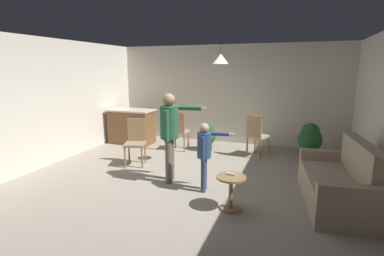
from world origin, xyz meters
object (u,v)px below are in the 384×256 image
object	(u,v)px
person_adult	(170,128)
dining_chair_centre_back	(135,140)
kitchen_counter	(132,126)
potted_plant_by_wall	(310,139)
person_child	(205,150)
dining_chair_by_counter	(257,134)
dining_chair_near_wall	(179,130)
spare_remote_on_table	(231,174)
potted_plant_corner	(207,136)
couch_floral	(339,184)
side_table_by_couch	(231,189)

from	to	relation	value
person_adult	dining_chair_centre_back	world-z (taller)	person_adult
kitchen_counter	potted_plant_by_wall	distance (m)	4.64
person_child	potted_plant_by_wall	world-z (taller)	person_child
dining_chair_by_counter	dining_chair_near_wall	xyz separation A→B (m)	(-1.92, -0.18, 0.00)
dining_chair_centre_back	potted_plant_by_wall	bearing A→B (deg)	-172.56
kitchen_counter	spare_remote_on_table	world-z (taller)	kitchen_counter
person_adult	spare_remote_on_table	size ratio (longest dim) A/B	12.59
dining_chair_near_wall	potted_plant_corner	xyz separation A→B (m)	(0.67, 0.28, -0.17)
dining_chair_near_wall	dining_chair_centre_back	bearing A→B (deg)	-113.73
person_adult	potted_plant_by_wall	distance (m)	3.47
couch_floral	side_table_by_couch	distance (m)	1.70
person_child	potted_plant_by_wall	size ratio (longest dim) A/B	1.41
person_child	potted_plant_corner	world-z (taller)	person_child
potted_plant_by_wall	spare_remote_on_table	distance (m)	3.27
kitchen_counter	person_adult	distance (m)	3.13
side_table_by_couch	dining_chair_centre_back	size ratio (longest dim) A/B	0.52
dining_chair_by_counter	potted_plant_by_wall	distance (m)	1.22
side_table_by_couch	spare_remote_on_table	bearing A→B (deg)	113.28
side_table_by_couch	person_adult	distance (m)	1.61
potted_plant_corner	spare_remote_on_table	bearing A→B (deg)	-66.58
potted_plant_corner	potted_plant_by_wall	size ratio (longest dim) A/B	0.83
dining_chair_centre_back	potted_plant_corner	distance (m)	1.97
dining_chair_by_counter	spare_remote_on_table	distance (m)	2.79
dining_chair_by_counter	spare_remote_on_table	size ratio (longest dim) A/B	7.69
dining_chair_centre_back	couch_floral	bearing A→B (deg)	152.82
couch_floral	dining_chair_by_counter	distance (m)	2.60
person_adult	dining_chair_by_counter	size ratio (longest dim) A/B	1.64
side_table_by_couch	person_child	xyz separation A→B (m)	(-0.56, 0.50, 0.41)
kitchen_counter	dining_chair_centre_back	distance (m)	1.89
spare_remote_on_table	couch_floral	bearing A→B (deg)	24.81
dining_chair_by_counter	dining_chair_near_wall	bearing A→B (deg)	-150.75
side_table_by_couch	dining_chair_centre_back	world-z (taller)	dining_chair_centre_back
person_adult	dining_chair_near_wall	size ratio (longest dim) A/B	1.64
potted_plant_corner	dining_chair_near_wall	bearing A→B (deg)	-157.55
side_table_by_couch	potted_plant_corner	size ratio (longest dim) A/B	0.75
person_child	spare_remote_on_table	bearing A→B (deg)	40.77
couch_floral	spare_remote_on_table	size ratio (longest dim) A/B	14.51
dining_chair_near_wall	spare_remote_on_table	size ratio (longest dim) A/B	7.69
couch_floral	person_child	world-z (taller)	person_child
dining_chair_centre_back	person_child	bearing A→B (deg)	137.09
kitchen_counter	dining_chair_by_counter	bearing A→B (deg)	-1.04
dining_chair_centre_back	person_adult	bearing A→B (deg)	131.67
couch_floral	side_table_by_couch	xyz separation A→B (m)	(-1.53, -0.74, -0.00)
potted_plant_by_wall	spare_remote_on_table	bearing A→B (deg)	-111.27
dining_chair_centre_back	spare_remote_on_table	world-z (taller)	dining_chair_centre_back
kitchen_counter	dining_chair_by_counter	world-z (taller)	dining_chair_by_counter
side_table_by_couch	dining_chair_near_wall	size ratio (longest dim) A/B	0.52
person_adult	person_child	distance (m)	0.79
person_child	dining_chair_near_wall	size ratio (longest dim) A/B	1.18
couch_floral	dining_chair_centre_back	size ratio (longest dim) A/B	1.89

